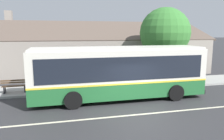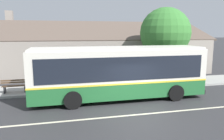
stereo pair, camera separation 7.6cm
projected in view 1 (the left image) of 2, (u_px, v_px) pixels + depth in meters
name	position (u px, v px, depth m)	size (l,w,h in m)	color
ground_plane	(142.00, 114.00, 11.22)	(300.00, 300.00, 0.00)	#2D2D30
sidewalk_far	(113.00, 86.00, 16.95)	(60.00, 3.00, 0.15)	#9E9E99
lane_divider_stripe	(142.00, 114.00, 11.22)	(60.00, 0.16, 0.01)	beige
community_building	(79.00, 54.00, 24.25)	(26.48, 11.03, 6.41)	gray
transit_bus	(119.00, 71.00, 13.60)	(10.75, 2.80, 3.27)	#236633
bench_by_building	(15.00, 87.00, 14.63)	(1.62, 0.51, 0.94)	brown
street_tree_primary	(164.00, 35.00, 18.55)	(4.24, 4.24, 6.24)	#4C3828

